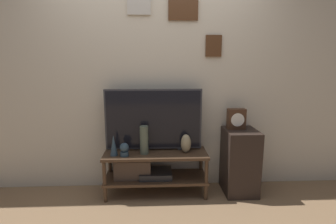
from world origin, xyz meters
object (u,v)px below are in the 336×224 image
at_px(vase_slim_bronze, 114,145).
at_px(vase_tall_ceramic, 144,140).
at_px(vase_urn_stoneware, 186,143).
at_px(television, 154,119).
at_px(mantel_clock, 236,119).
at_px(decorative_bust, 124,149).

bearing_deg(vase_slim_bronze, vase_tall_ceramic, 5.67).
bearing_deg(vase_urn_stoneware, vase_tall_ceramic, -177.35).
bearing_deg(vase_slim_bronze, vase_urn_stoneware, 3.90).
relative_size(television, vase_urn_stoneware, 5.18).
bearing_deg(vase_slim_bronze, television, 19.49).
bearing_deg(television, vase_urn_stoneware, -15.45).
relative_size(television, mantel_clock, 4.71).
relative_size(vase_urn_stoneware, mantel_clock, 0.91).
xyz_separation_m(vase_urn_stoneware, mantel_clock, (0.58, 0.06, 0.26)).
xyz_separation_m(television, vase_urn_stoneware, (0.36, -0.10, -0.26)).
xyz_separation_m(vase_tall_ceramic, vase_urn_stoneware, (0.46, 0.02, -0.05)).
height_order(vase_slim_bronze, mantel_clock, mantel_clock).
bearing_deg(mantel_clock, television, 177.90).
relative_size(vase_tall_ceramic, vase_urn_stoneware, 1.50).
relative_size(vase_slim_bronze, mantel_clock, 0.97).
xyz_separation_m(television, vase_slim_bronze, (-0.43, -0.15, -0.25)).
distance_m(television, vase_urn_stoneware, 0.45).
relative_size(vase_urn_stoneware, decorative_bust, 1.43).
bearing_deg(decorative_bust, vase_tall_ceramic, 16.05).
xyz_separation_m(vase_slim_bronze, vase_tall_ceramic, (0.33, 0.03, 0.05)).
bearing_deg(vase_urn_stoneware, vase_slim_bronze, -176.10).
xyz_separation_m(vase_slim_bronze, mantel_clock, (1.37, 0.12, 0.25)).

